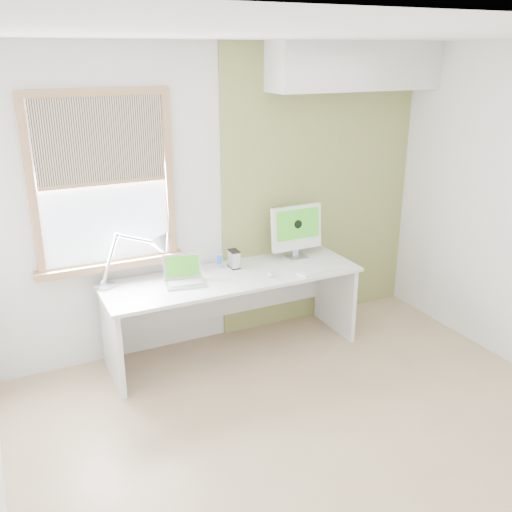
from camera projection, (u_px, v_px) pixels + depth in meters
room at (331, 262)px, 3.48m from camera, size 4.04×3.54×2.64m
accent_wall at (320, 188)px, 5.36m from camera, size 2.00×0.02×2.60m
soffit at (355, 65)px, 4.92m from camera, size 1.60×0.40×0.42m
window at (104, 183)px, 4.43m from camera, size 1.20×0.14×1.42m
desk at (230, 294)px, 4.93m from camera, size 2.20×0.70×0.73m
desk_lamp at (151, 251)px, 4.72m from camera, size 0.78×0.33×0.43m
laptop at (184, 276)px, 4.65m from camera, size 0.35×0.30×0.22m
phone_dock at (219, 264)px, 4.96m from camera, size 0.07×0.07×0.13m
external_drive at (234, 259)px, 4.96m from camera, size 0.08×0.12×0.16m
imac at (296, 229)px, 5.15m from camera, size 0.49×0.16×0.48m
keyboard at (322, 269)px, 4.91m from camera, size 0.49×0.21×0.02m
mouse at (271, 274)px, 4.79m from camera, size 0.09×0.12×0.03m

